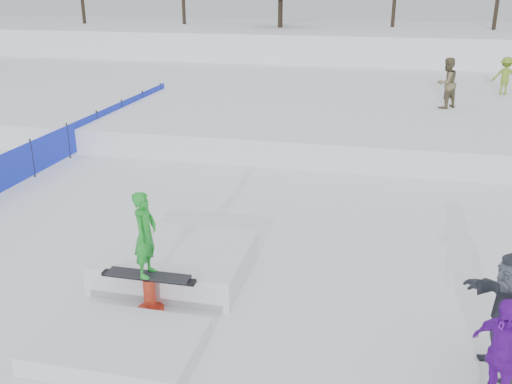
% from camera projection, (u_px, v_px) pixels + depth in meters
% --- Properties ---
extents(ground, '(120.00, 120.00, 0.00)m').
position_uv_depth(ground, '(205.00, 284.00, 10.35)').
color(ground, white).
extents(snow_berm, '(60.00, 14.00, 2.40)m').
position_uv_depth(snow_berm, '(344.00, 46.00, 37.36)').
color(snow_berm, white).
rests_on(snow_berm, ground).
extents(snow_midrise, '(50.00, 18.00, 0.80)m').
position_uv_depth(snow_midrise, '(317.00, 98.00, 24.84)').
color(snow_midrise, white).
rests_on(snow_midrise, ground).
extents(safety_fence, '(0.05, 16.00, 1.10)m').
position_uv_depth(safety_fence, '(68.00, 141.00, 17.56)').
color(safety_fence, '#1B2ED8').
rests_on(safety_fence, ground).
extents(walker_olive, '(1.11, 1.11, 1.82)m').
position_uv_depth(walker_olive, '(446.00, 83.00, 20.61)').
color(walker_olive, brown).
rests_on(walker_olive, snow_midrise).
extents(walker_ygreen, '(1.00, 0.61, 1.51)m').
position_uv_depth(walker_ygreen, '(505.00, 76.00, 23.17)').
color(walker_ygreen, olive).
rests_on(walker_ygreen, snow_midrise).
extents(spectator_purple, '(0.87, 0.98, 1.59)m').
position_uv_depth(spectator_purple, '(501.00, 355.00, 7.09)').
color(spectator_purple, '#6A10B1').
rests_on(spectator_purple, ground).
extents(spectator_dark, '(1.12, 1.77, 1.83)m').
position_uv_depth(spectator_dark, '(508.00, 314.00, 7.75)').
color(spectator_dark, '#363A45').
rests_on(spectator_dark, ground).
extents(jib_rail_feature, '(2.60, 4.40, 2.11)m').
position_uv_depth(jib_rail_feature, '(163.00, 278.00, 9.92)').
color(jib_rail_feature, white).
rests_on(jib_rail_feature, ground).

